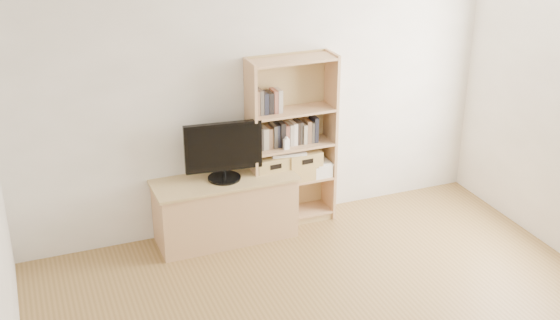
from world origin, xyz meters
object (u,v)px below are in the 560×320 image
baby_monitor (286,144)px  basket_right (301,163)px  basket_left (270,169)px  laptop (287,151)px  tv_stand (225,210)px  bookshelf (292,142)px  television (223,151)px

baby_monitor → basket_right: (0.19, 0.09, -0.26)m
basket_left → laptop: 0.22m
tv_stand → basket_right: bearing=5.7°
bookshelf → basket_right: (0.10, -0.00, -0.23)m
basket_right → laptop: 0.21m
basket_left → laptop: size_ratio=1.02×
television → laptop: size_ratio=2.13×
basket_right → laptop: size_ratio=1.01×
bookshelf → baby_monitor: size_ratio=16.23×
basket_left → laptop: laptop is taller
baby_monitor → laptop: 0.15m
basket_left → television: bearing=-172.7°
television → basket_left: size_ratio=2.10×
tv_stand → basket_right: basket_right is taller
baby_monitor → laptop: size_ratio=0.31×
basket_left → bookshelf: bearing=-1.2°
television → basket_left: television is taller
baby_monitor → laptop: bearing=57.0°
television → baby_monitor: television is taller
tv_stand → baby_monitor: baby_monitor is taller
basket_left → basket_right: (0.31, 0.00, -0.00)m
basket_left → basket_right: 0.31m
tv_stand → basket_right: 0.84m
laptop → tv_stand: bearing=-165.3°
laptop → television: bearing=-165.3°
bookshelf → basket_left: (-0.22, -0.01, -0.23)m
basket_right → tv_stand: bearing=-176.0°
bookshelf → baby_monitor: 0.13m
basket_right → laptop: laptop is taller
basket_right → laptop: (-0.15, -0.00, 0.15)m
baby_monitor → basket_right: size_ratio=0.31×
basket_left → basket_right: same height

